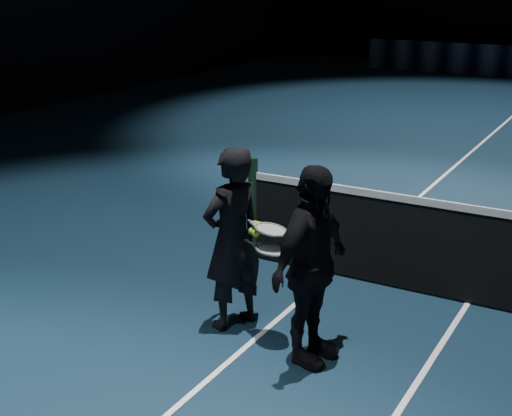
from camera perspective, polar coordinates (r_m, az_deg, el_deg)
The scene contains 6 objects.
net_post_left at distance 7.48m, azimuth -0.24°, elevation -0.04°, with size 0.10×0.10×1.10m, color black.
player_a at distance 5.96m, azimuth -1.89°, elevation -2.48°, with size 0.58×0.38×1.59m, color black.
player_b at distance 5.43m, azimuth 4.42°, elevation -4.69°, with size 0.93×0.39×1.59m, color black.
racket_lower at distance 5.66m, azimuth 1.30°, elevation -3.36°, with size 0.68×0.22×0.03m, color black, non-canonical shape.
racket_upper at distance 5.67m, azimuth 1.21°, elevation -1.74°, with size 0.68×0.22×0.03m, color black, non-canonical shape.
tennis_balls at distance 5.75m, azimuth -0.09°, elevation -1.78°, with size 0.12×0.10×0.12m, color #D5F133, non-canonical shape.
Camera 1 is at (-2.88, -6.16, 2.92)m, focal length 50.00 mm.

